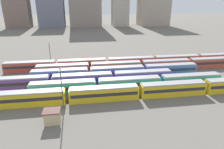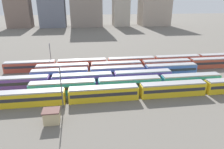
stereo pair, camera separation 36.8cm
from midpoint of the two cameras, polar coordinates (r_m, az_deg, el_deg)
ground_plane at (r=65.14m, az=-14.14°, el=-2.39°), size 600.00×600.00×0.00m
train_track_0 at (r=53.95m, az=7.90°, el=-4.68°), size 74.70×3.06×3.75m
train_track_1 at (r=58.18m, az=5.18°, el=-2.62°), size 55.80×3.06×3.75m
train_track_2 at (r=61.58m, az=-8.21°, el=-1.40°), size 55.80×3.06×3.75m
train_track_3 at (r=67.31m, az=1.68°, el=0.76°), size 55.80×3.06×3.75m
train_track_4 at (r=77.48m, az=15.32°, el=2.72°), size 93.60×3.06×3.75m
train_track_5 at (r=78.40m, az=5.65°, el=3.58°), size 93.60×3.06×3.75m
catenary_pole_0 at (r=47.99m, az=-14.06°, el=-3.30°), size 0.24×3.20×10.56m
catenary_pole_1 at (r=79.39m, az=-17.04°, el=5.55°), size 0.24×3.20×9.56m
signal_hut at (r=45.14m, az=-16.61°, el=-11.34°), size 3.60×3.00×3.04m
distant_building_0 at (r=208.28m, az=-25.06°, el=16.36°), size 21.06×14.12×31.51m
distant_building_1 at (r=202.19m, az=-16.60°, el=17.14°), size 23.28×17.24×30.33m
distant_building_3 at (r=203.69m, az=2.61°, el=18.62°), size 15.37×15.97×35.04m
distant_building_4 at (r=212.40m, az=12.12°, el=18.96°), size 28.64×21.06×40.00m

